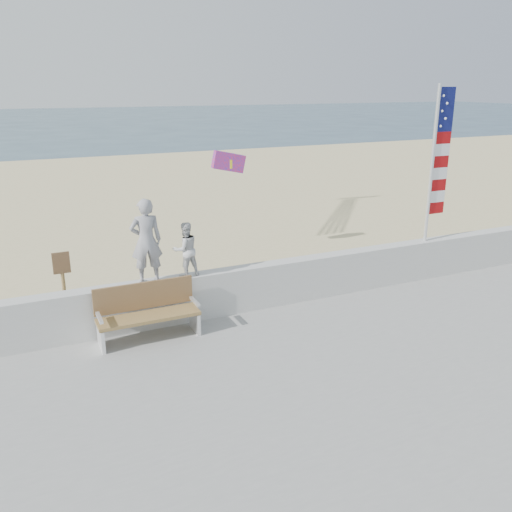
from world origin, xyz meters
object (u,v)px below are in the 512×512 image
(bench, at_px, (147,311))
(flag, at_px, (437,158))
(adult, at_px, (146,241))
(child, at_px, (185,249))

(bench, xyz_separation_m, flag, (6.81, 0.45, 2.30))
(adult, height_order, flag, flag)
(child, relative_size, flag, 0.30)
(child, xyz_separation_m, bench, (-0.90, -0.45, -0.91))
(adult, xyz_separation_m, flag, (6.64, -0.00, 1.13))
(adult, distance_m, child, 0.77)
(adult, height_order, bench, adult)
(bench, height_order, flag, flag)
(child, distance_m, flag, 6.07)
(adult, distance_m, flag, 6.74)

